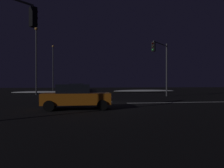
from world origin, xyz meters
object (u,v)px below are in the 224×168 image
sedan_white (75,88)px  sedan_red (76,88)px  sedan_silver (77,90)px  sedan_black (78,87)px  sedan_blue (80,87)px  sedan_orange_crossing (76,96)px  traffic_signal_ne (162,59)px  streetlamp_left_near (36,56)px  streetlamp_left_far (53,65)px

sedan_white → sedan_red: size_ratio=1.00×
sedan_silver → sedan_red: same height
sedan_black → sedan_blue: size_ratio=1.00×
sedan_white → sedan_orange_crossing: same height
sedan_white → sedan_orange_crossing: 20.03m
sedan_black → traffic_signal_ne: 24.26m
sedan_red → traffic_signal_ne: traffic_signal_ne is taller
sedan_red → sedan_black: (0.19, 6.54, 0.00)m
sedan_white → streetlamp_left_near: streetlamp_left_near is taller
traffic_signal_ne → streetlamp_left_near: size_ratio=0.70×
sedan_white → sedan_blue: bearing=88.1°
streetlamp_left_far → sedan_orange_crossing: bearing=-79.5°
sedan_white → streetlamp_left_far: (-5.17, 12.57, 4.84)m
traffic_signal_ne → sedan_red: bearing=125.1°
sedan_white → sedan_black: bearing=88.9°
sedan_silver → sedan_blue: (0.09, 24.01, 0.00)m
sedan_orange_crossing → traffic_signal_ne: traffic_signal_ne is taller
streetlamp_left_near → sedan_orange_crossing: bearing=-70.0°
sedan_silver → sedan_orange_crossing: bearing=-88.5°
sedan_silver → streetlamp_left_near: (-5.67, 2.81, 4.62)m
streetlamp_left_far → sedan_blue: bearing=42.1°
sedan_silver → streetlamp_left_near: streetlamp_left_near is taller
sedan_red → traffic_signal_ne: bearing=-54.9°
sedan_red → sedan_orange_crossing: bearing=-88.2°
traffic_signal_ne → sedan_blue: bearing=110.0°
sedan_silver → sedan_orange_crossing: same height
sedan_black → streetlamp_left_far: size_ratio=0.44×
streetlamp_left_near → streetlamp_left_far: bearing=90.0°
sedan_silver → streetlamp_left_far: size_ratio=0.44×
sedan_red → streetlamp_left_near: (-5.21, -8.75, 4.62)m
sedan_red → sedan_orange_crossing: same height
sedan_black → streetlamp_left_near: streetlamp_left_near is taller
sedan_blue → streetlamp_left_far: size_ratio=0.44×
sedan_silver → sedan_black: same height
sedan_silver → sedan_white: size_ratio=1.00×
sedan_red → sedan_silver: bearing=-87.7°
sedan_silver → streetlamp_left_near: bearing=153.7°
sedan_black → streetlamp_left_far: bearing=172.5°
sedan_white → sedan_red: 5.32m
sedan_white → sedan_black: same height
streetlamp_left_far → sedan_white: bearing=-67.6°
sedan_silver → streetlamp_left_far: (-5.67, 18.81, 4.84)m
sedan_red → sedan_blue: size_ratio=1.00×
sedan_orange_crossing → traffic_signal_ne: size_ratio=0.65×
streetlamp_left_near → streetlamp_left_far: 16.00m
sedan_white → traffic_signal_ne: 14.89m
sedan_orange_crossing → sedan_black: bearing=91.1°
sedan_orange_crossing → streetlamp_left_far: streetlamp_left_far is taller
sedan_black → sedan_orange_crossing: (0.63, -31.88, 0.00)m
sedan_blue → streetlamp_left_near: size_ratio=0.46×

